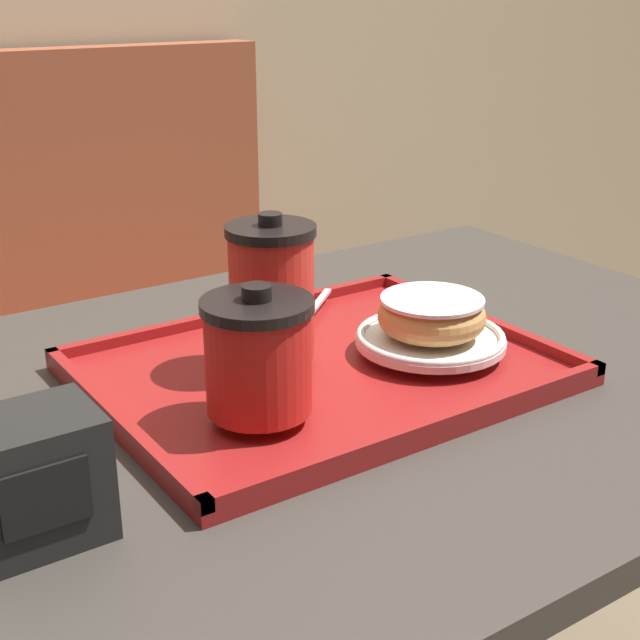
{
  "coord_description": "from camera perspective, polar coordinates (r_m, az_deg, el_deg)",
  "views": [
    {
      "loc": [
        -0.5,
        -0.69,
        1.12
      ],
      "look_at": [
        -0.02,
        0.01,
        0.79
      ],
      "focal_mm": 50.0,
      "sensor_mm": 36.0,
      "label": 1
    }
  ],
  "objects": [
    {
      "name": "cafe_table",
      "position": [
        1.01,
        1.19,
        -11.5
      ],
      "size": [
        1.07,
        0.76,
        0.73
      ],
      "color": "#38332D",
      "rests_on": "ground_plane"
    },
    {
      "name": "plate_with_chocolate_donut",
      "position": [
        0.96,
        7.09,
        -1.15
      ],
      "size": [
        0.16,
        0.16,
        0.01
      ],
      "color": "white",
      "rests_on": "serving_tray"
    },
    {
      "name": "spoon",
      "position": [
        1.02,
        -0.91,
        0.23
      ],
      "size": [
        0.12,
        0.1,
        0.01
      ],
      "rotation": [
        0.0,
        0.0,
        3.86
      ],
      "color": "silver",
      "rests_on": "serving_tray"
    },
    {
      "name": "donut_chocolate_glazed",
      "position": [
        0.95,
        7.16,
        0.34
      ],
      "size": [
        0.11,
        0.11,
        0.04
      ],
      "color": "tan",
      "rests_on": "plate_with_chocolate_donut"
    },
    {
      "name": "coffee_cup_front",
      "position": [
        0.79,
        -3.97,
        -2.23
      ],
      "size": [
        0.1,
        0.1,
        0.12
      ],
      "color": "red",
      "rests_on": "serving_tray"
    },
    {
      "name": "napkin_dispenser",
      "position": [
        0.69,
        -18.13,
        -9.69
      ],
      "size": [
        0.11,
        0.08,
        0.1
      ],
      "color": "black",
      "rests_on": "cafe_table"
    },
    {
      "name": "coffee_cup_rear",
      "position": [
        0.9,
        -3.11,
        1.82
      ],
      "size": [
        0.09,
        0.09,
        0.15
      ],
      "color": "red",
      "rests_on": "serving_tray"
    },
    {
      "name": "serving_tray",
      "position": [
        0.93,
        0.0,
        -3.27
      ],
      "size": [
        0.46,
        0.36,
        0.02
      ],
      "color": "maroon",
      "rests_on": "cafe_table"
    }
  ]
}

